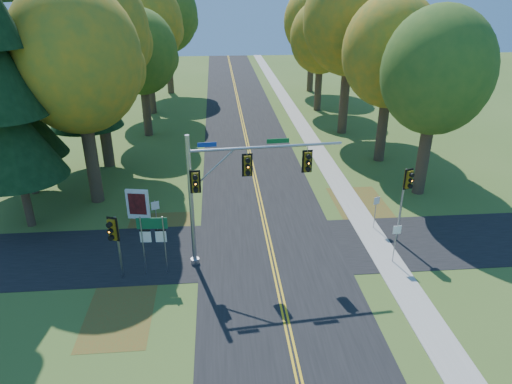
{
  "coord_description": "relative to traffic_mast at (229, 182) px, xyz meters",
  "views": [
    {
      "loc": [
        -2.73,
        -20.14,
        13.65
      ],
      "look_at": [
        -0.75,
        2.76,
        3.2
      ],
      "focal_mm": 32.0,
      "sensor_mm": 36.0,
      "label": 1
    }
  ],
  "objects": [
    {
      "name": "sidewalk_east",
      "position": [
        8.45,
        -0.91,
        -4.59
      ],
      "size": [
        1.6,
        160.0,
        0.06
      ],
      "primitive_type": "cube",
      "color": "#9E998E",
      "rests_on": "ground"
    },
    {
      "name": "centerline_right",
      "position": [
        2.35,
        -0.91,
        -4.6
      ],
      "size": [
        0.1,
        160.0,
        0.01
      ],
      "primitive_type": "cube",
      "color": "gold",
      "rests_on": "road_main"
    },
    {
      "name": "tree_e_a",
      "position": [
        13.82,
        7.86,
        3.91
      ],
      "size": [
        7.2,
        7.2,
        12.73
      ],
      "color": "#38281C",
      "rests_on": "ground"
    },
    {
      "name": "pine_b",
      "position": [
        -13.75,
        10.09,
        3.54
      ],
      "size": [
        5.6,
        5.6,
        17.31
      ],
      "color": "#38281C",
      "rests_on": "ground"
    },
    {
      "name": "ped_signal_pole",
      "position": [
        -5.67,
        -1.27,
        -1.96
      ],
      "size": [
        0.53,
        0.65,
        3.58
      ],
      "rotation": [
        0.0,
        0.0,
        -0.4
      ],
      "color": "gray",
      "rests_on": "ground"
    },
    {
      "name": "road_main",
      "position": [
        2.25,
        -0.91,
        -4.61
      ],
      "size": [
        8.0,
        160.0,
        0.02
      ],
      "primitive_type": "cube",
      "color": "black",
      "rests_on": "ground"
    },
    {
      "name": "centerline_left",
      "position": [
        2.15,
        -0.91,
        -4.6
      ],
      "size": [
        0.1,
        160.0,
        0.01
      ],
      "primitive_type": "cube",
      "color": "gold",
      "rests_on": "road_main"
    },
    {
      "name": "leaf_patch_w_near",
      "position": [
        -4.25,
        3.09,
        -4.62
      ],
      "size": [
        4.0,
        6.0,
        0.0
      ],
      "primitive_type": "cube",
      "color": "brown",
      "rests_on": "ground"
    },
    {
      "name": "leaf_patch_w_far",
      "position": [
        -5.25,
        -3.91,
        -4.62
      ],
      "size": [
        3.0,
        5.0,
        0.0
      ],
      "primitive_type": "cube",
      "color": "brown",
      "rests_on": "ground"
    },
    {
      "name": "tree_w_d",
      "position": [
        -7.87,
        32.27,
        5.16
      ],
      "size": [
        8.2,
        8.2,
        14.56
      ],
      "color": "#38281C",
      "rests_on": "ground"
    },
    {
      "name": "tree_w_a",
      "position": [
        -8.88,
        8.47,
        4.86
      ],
      "size": [
        8.0,
        8.0,
        14.15
      ],
      "color": "#38281C",
      "rests_on": "ground"
    },
    {
      "name": "tree_w_e",
      "position": [
        -6.67,
        43.17,
        5.45
      ],
      "size": [
        8.4,
        8.4,
        14.97
      ],
      "color": "#38281C",
      "rests_on": "ground"
    },
    {
      "name": "info_kiosk",
      "position": [
        -5.7,
        5.45,
        -3.63
      ],
      "size": [
        1.45,
        0.46,
        2.0
      ],
      "rotation": [
        0.0,
        0.0,
        -0.18
      ],
      "color": "white",
      "rests_on": "ground"
    },
    {
      "name": "tree_e_e",
      "position": [
        12.72,
        42.67,
        4.57
      ],
      "size": [
        7.8,
        7.8,
        13.74
      ],
      "color": "#38281C",
      "rests_on": "ground"
    },
    {
      "name": "tree_e_c",
      "position": [
        12.13,
        22.78,
        6.04
      ],
      "size": [
        8.8,
        8.8,
        15.79
      ],
      "color": "#38281C",
      "rests_on": "ground"
    },
    {
      "name": "reg_sign_e_north",
      "position": [
        8.84,
        2.82,
        -3.12
      ],
      "size": [
        0.4,
        0.19,
        2.2
      ],
      "rotation": [
        0.0,
        0.0,
        0.39
      ],
      "color": "gray",
      "rests_on": "ground"
    },
    {
      "name": "tree_w_b",
      "position": [
        -9.47,
        15.37,
        5.74
      ],
      "size": [
        8.6,
        8.6,
        15.38
      ],
      "color": "#38281C",
      "rests_on": "ground"
    },
    {
      "name": "leaf_patch_e",
      "position": [
        9.05,
        5.09,
        -4.62
      ],
      "size": [
        3.5,
        8.0,
        0.0
      ],
      "primitive_type": "cube",
      "color": "brown",
      "rests_on": "ground"
    },
    {
      "name": "ground",
      "position": [
        2.25,
        -0.91,
        -4.62
      ],
      "size": [
        160.0,
        160.0,
        0.0
      ],
      "primitive_type": "plane",
      "color": "#3F5D20",
      "rests_on": "ground"
    },
    {
      "name": "reg_sign_w",
      "position": [
        -4.23,
        2.89,
        -2.96
      ],
      "size": [
        0.44,
        0.21,
        2.43
      ],
      "rotation": [
        0.0,
        0.0,
        0.41
      ],
      "color": "gray",
      "rests_on": "ground"
    },
    {
      "name": "east_signal_pole",
      "position": [
        9.78,
        1.12,
        -1.14
      ],
      "size": [
        0.51,
        0.61,
        4.59
      ],
      "rotation": [
        0.0,
        0.0,
        0.33
      ],
      "color": "gray",
      "rests_on": "ground"
    },
    {
      "name": "reg_sign_e_south",
      "position": [
        8.67,
        -0.92,
        -3.03
      ],
      "size": [
        0.44,
        0.08,
        2.32
      ],
      "rotation": [
        0.0,
        0.0,
        0.06
      ],
      "color": "gray",
      "rests_on": "ground"
    },
    {
      "name": "route_sign_cluster",
      "position": [
        -3.91,
        -0.8,
        -2.31
      ],
      "size": [
        1.53,
        0.15,
        3.28
      ],
      "rotation": [
        0.0,
        0.0,
        -0.05
      ],
      "color": "gray",
      "rests_on": "ground"
    },
    {
      "name": "tree_w_c",
      "position": [
        -7.29,
        23.56,
        3.32
      ],
      "size": [
        6.8,
        6.8,
        11.91
      ],
      "color": "#38281C",
      "rests_on": "ground"
    },
    {
      "name": "road_cross",
      "position": [
        2.25,
        1.09,
        -4.61
      ],
      "size": [
        60.0,
        6.0,
        0.02
      ],
      "primitive_type": "cube",
      "color": "black",
      "rests_on": "ground"
    },
    {
      "name": "tree_e_d",
      "position": [
        11.51,
        31.96,
        3.62
      ],
      "size": [
        7.0,
        7.0,
        12.32
      ],
      "color": "#38281C",
      "rests_on": "ground"
    },
    {
      "name": "tree_e_b",
      "position": [
        13.22,
        14.66,
        4.28
      ],
      "size": [
        7.6,
        7.6,
        13.33
      ],
      "color": "#38281C",
      "rests_on": "ground"
    },
    {
      "name": "traffic_mast",
      "position": [
        0.0,
        0.0,
        0.0
      ],
      "size": [
        7.91,
        1.17,
        7.19
      ],
      "rotation": [
        0.0,
        0.0,
        0.08
      ],
      "color": "#989BA1",
      "rests_on": "ground"
    },
    {
      "name": "pine_c",
      "position": [
        -10.75,
        15.09,
        5.07
      ],
      "size": [
        5.6,
        5.6,
        20.56
      ],
      "color": "#38281C",
      "rests_on": "ground"
    }
  ]
}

